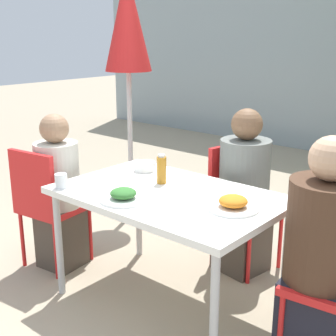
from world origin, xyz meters
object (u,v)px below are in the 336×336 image
object	(u,v)px
drinking_cup	(61,181)
person_left	(59,196)
chair_left	(45,200)
chair_right	(336,265)
closed_umbrella	(128,32)
salad_bowl	(145,166)
bottle	(162,169)
person_far	(243,197)
chair_far	(239,196)
person_right	(321,262)

from	to	relation	value
drinking_cup	person_left	bearing A→B (deg)	147.06
chair_left	chair_right	bearing A→B (deg)	4.09
closed_umbrella	salad_bowl	distance (m)	1.36
bottle	drinking_cup	bearing A→B (deg)	-130.83
bottle	drinking_cup	world-z (taller)	bottle
person_far	closed_umbrella	size ratio (longest dim) A/B	0.54
chair_right	bottle	distance (m)	1.14
chair_right	drinking_cup	world-z (taller)	chair_right
person_far	chair_far	bearing A→B (deg)	-121.99
chair_right	person_right	world-z (taller)	person_right
chair_right	salad_bowl	size ratio (longest dim) A/B	6.08
chair_right	salad_bowl	xyz separation A→B (m)	(-1.36, 0.06, 0.25)
person_right	chair_far	world-z (taller)	person_right
person_far	bottle	distance (m)	0.68
person_right	salad_bowl	world-z (taller)	person_right
person_right	bottle	world-z (taller)	person_right
person_far	drinking_cup	xyz separation A→B (m)	(-0.65, -1.03, 0.23)
chair_left	chair_far	distance (m)	1.36
chair_left	person_left	distance (m)	0.10
person_left	bottle	size ratio (longest dim) A/B	5.97
chair_right	person_far	bearing A→B (deg)	-36.32
closed_umbrella	chair_left	bearing A→B (deg)	-76.29
person_far	person_left	bearing A→B (deg)	-43.08
chair_right	drinking_cup	xyz separation A→B (m)	(-1.50, -0.53, 0.26)
chair_right	person_far	size ratio (longest dim) A/B	0.76
person_left	chair_right	distance (m)	1.88
chair_far	chair_left	bearing A→B (deg)	-37.33
chair_left	salad_bowl	xyz separation A→B (m)	(0.54, 0.44, 0.25)
chair_left	chair_far	size ratio (longest dim) A/B	1.00
person_right	person_far	xyz separation A→B (m)	(-0.80, 0.58, -0.01)
chair_far	closed_umbrella	distance (m)	1.69
drinking_cup	bottle	bearing A→B (deg)	49.17
chair_right	chair_far	world-z (taller)	same
bottle	salad_bowl	xyz separation A→B (m)	(-0.26, 0.13, -0.06)
closed_umbrella	drinking_cup	bearing A→B (deg)	-61.83
chair_left	person_right	size ratio (longest dim) A/B	0.74
person_far	closed_umbrella	world-z (taller)	closed_umbrella
chair_right	bottle	xyz separation A→B (m)	(-1.10, -0.07, 0.30)
person_left	chair_right	xyz separation A→B (m)	(1.86, 0.30, -0.01)
chair_far	salad_bowl	distance (m)	0.71
chair_left	person_left	world-z (taller)	person_left
chair_right	drinking_cup	bearing A→B (deg)	13.59
chair_right	person_right	distance (m)	0.10
closed_umbrella	chair_right	bearing A→B (deg)	-18.41
chair_right	closed_umbrella	bearing A→B (deg)	-24.46
person_left	salad_bowl	xyz separation A→B (m)	(0.50, 0.36, 0.23)
chair_right	closed_umbrella	size ratio (longest dim) A/B	0.41
chair_left	chair_far	xyz separation A→B (m)	(0.98, 0.94, 0.00)
chair_left	closed_umbrella	distance (m)	1.60
person_left	salad_bowl	distance (m)	0.65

